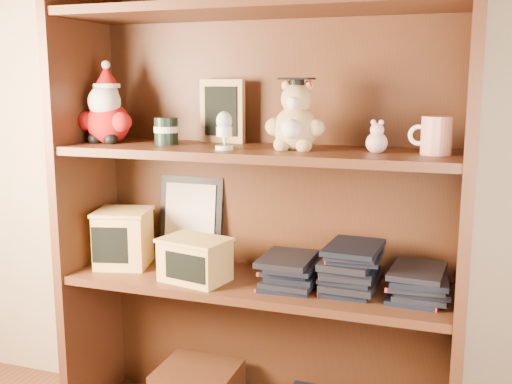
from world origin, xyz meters
TOP-DOWN VIEW (x-y plane):
  - bookcase at (-0.12, 1.36)m, footprint 1.20×0.35m
  - shelf_lower at (-0.12, 1.30)m, footprint 1.14×0.33m
  - shelf_upper at (-0.12, 1.30)m, footprint 1.14×0.33m
  - santa_plush at (-0.61, 1.30)m, footprint 0.19×0.13m
  - teachers_tin at (-0.41, 1.30)m, footprint 0.07×0.07m
  - chalkboard_plaque at (-0.27, 1.42)m, footprint 0.15×0.09m
  - egg_cup at (-0.19, 1.23)m, footprint 0.05×0.05m
  - grad_teddy_bear at (-0.00, 1.30)m, footprint 0.17×0.15m
  - pink_figurine at (0.22, 1.30)m, footprint 0.06×0.06m
  - teacher_mug at (0.38, 1.30)m, footprint 0.11×0.08m
  - certificate_frame at (-0.40, 1.44)m, footprint 0.22×0.06m
  - treats_box at (-0.58, 1.30)m, footprint 0.20×0.20m
  - pencils_box at (-0.29, 1.24)m, footprint 0.22×0.18m
  - book_stack_left at (-0.01, 1.30)m, footprint 0.14×0.20m
  - book_stack_mid at (0.17, 1.30)m, footprint 0.14×0.20m
  - book_stack_right at (0.35, 1.30)m, footprint 0.14×0.20m

SIDE VIEW (x-z plane):
  - shelf_lower at x=-0.12m, z-range 0.53..0.55m
  - book_stack_left at x=-0.01m, z-range 0.55..0.65m
  - book_stack_right at x=0.35m, z-range 0.55..0.65m
  - pencils_box at x=-0.29m, z-range 0.55..0.68m
  - book_stack_mid at x=0.17m, z-range 0.55..0.69m
  - treats_box at x=-0.58m, z-range 0.55..0.73m
  - certificate_frame at x=-0.40m, z-range 0.55..0.83m
  - bookcase at x=-0.12m, z-range -0.02..1.58m
  - shelf_upper at x=-0.12m, z-range 0.93..0.95m
  - pink_figurine at x=0.22m, z-range 0.94..1.03m
  - teachers_tin at x=-0.41m, z-range 0.95..1.03m
  - teacher_mug at x=0.38m, z-range 0.95..1.05m
  - egg_cup at x=-0.19m, z-range 0.95..1.06m
  - grad_teddy_bear at x=0.00m, z-range 0.93..1.13m
  - chalkboard_plaque at x=-0.27m, z-range 0.95..1.14m
  - santa_plush at x=-0.61m, z-range 0.91..1.18m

